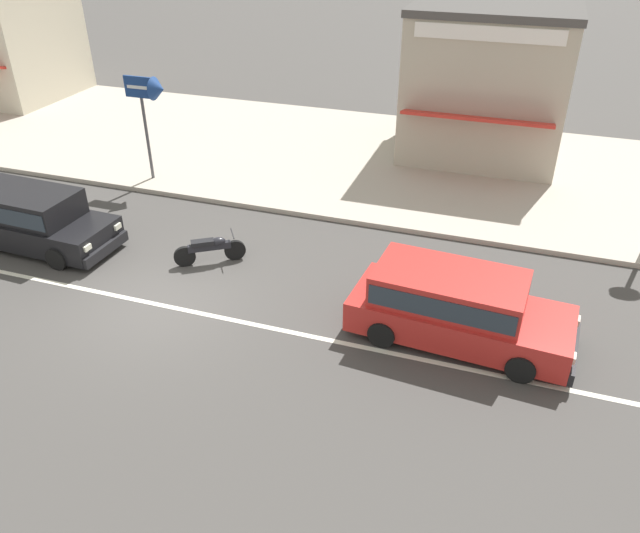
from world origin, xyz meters
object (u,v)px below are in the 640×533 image
at_px(minivan_black_0, 31,216).
at_px(minivan_red_2, 455,304).
at_px(arrow_signboard, 154,94).
at_px(motorcycle_0, 210,248).
at_px(shopfront_mid_block, 488,79).

relative_size(minivan_black_0, minivan_red_2, 0.93).
bearing_deg(minivan_black_0, arrow_signboard, 75.16).
xyz_separation_m(motorcycle_0, shopfront_mid_block, (5.73, 10.45, 2.28)).
bearing_deg(minivan_black_0, motorcycle_0, 7.21).
bearing_deg(arrow_signboard, minivan_black_0, -104.84).
bearing_deg(arrow_signboard, shopfront_mid_block, 33.82).
xyz_separation_m(minivan_black_0, shopfront_mid_block, (10.75, 11.09, 1.86)).
bearing_deg(shopfront_mid_block, motorcycle_0, -118.73).
height_order(minivan_red_2, arrow_signboard, arrow_signboard).
height_order(minivan_black_0, arrow_signboard, arrow_signboard).
distance_m(arrow_signboard, shopfront_mid_block, 11.43).
relative_size(minivan_red_2, motorcycle_0, 3.03).
distance_m(minivan_black_0, arrow_signboard, 5.34).
distance_m(minivan_red_2, shopfront_mid_block, 11.77).
xyz_separation_m(arrow_signboard, shopfront_mid_block, (9.49, 6.36, -0.29)).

